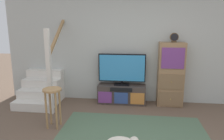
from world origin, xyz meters
TOP-DOWN VIEW (x-y plane):
  - back_wall at (0.00, 2.46)m, footprint 6.40×0.12m
  - area_rug at (0.00, 0.60)m, footprint 2.60×1.80m
  - media_console at (-0.30, 2.19)m, footprint 1.14×0.38m
  - television at (-0.30, 2.22)m, footprint 1.12×0.22m
  - side_cabinet at (0.83, 2.20)m, footprint 0.58×0.38m
  - desk_clock at (0.86, 2.19)m, footprint 0.19×0.08m
  - staircase at (-2.24, 2.20)m, footprint 1.00×1.36m
  - bar_stool_near at (-1.47, 0.83)m, footprint 0.34×0.34m

SIDE VIEW (x-z plane):
  - area_rug at x=0.00m, z-range 0.00..0.01m
  - media_console at x=-0.30m, z-range 0.00..0.45m
  - staircase at x=-2.24m, z-range -0.73..1.47m
  - bar_stool_near at x=-1.47m, z-range 0.18..0.92m
  - side_cabinet at x=0.83m, z-range 0.00..1.48m
  - television at x=-0.30m, z-range 0.47..1.22m
  - back_wall at x=0.00m, z-range 0.00..2.70m
  - desk_clock at x=0.86m, z-range 1.48..1.69m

